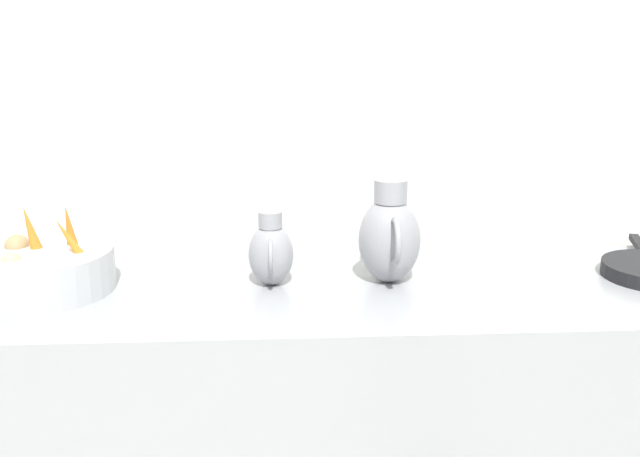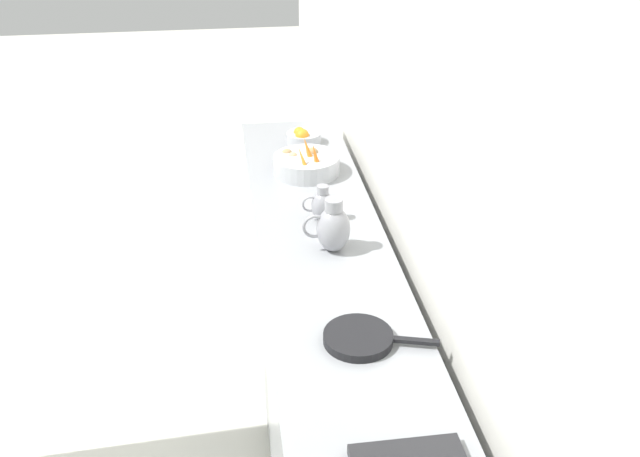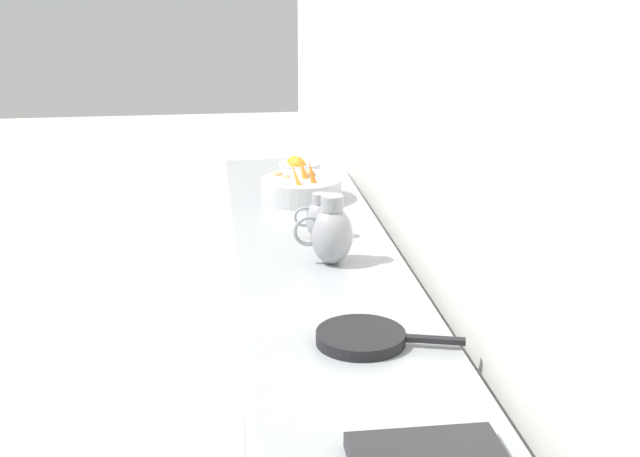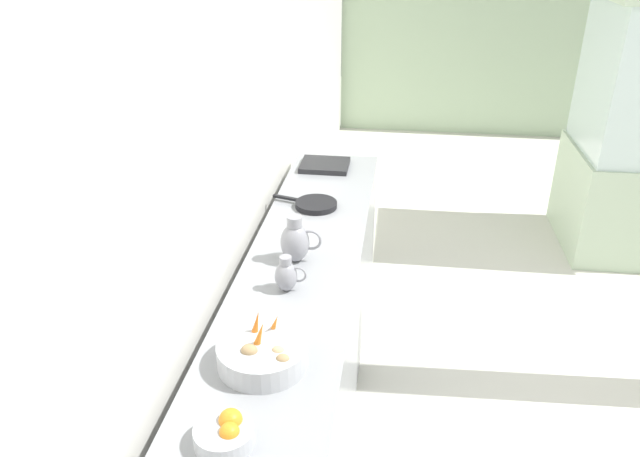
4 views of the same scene
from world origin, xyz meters
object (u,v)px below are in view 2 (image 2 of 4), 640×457
metal_pitcher_tall (333,228)px  metal_pitcher_short (322,205)px  vegetable_colander (306,164)px  orange_bowl (303,137)px  skillet_on_counter (360,338)px

metal_pitcher_tall → metal_pitcher_short: bearing=-88.7°
metal_pitcher_short → vegetable_colander: bearing=-89.1°
vegetable_colander → metal_pitcher_tall: size_ratio=1.43×
vegetable_colander → metal_pitcher_short: vegetable_colander is taller
orange_bowl → metal_pitcher_tall: size_ratio=0.81×
metal_pitcher_tall → skillet_on_counter: 0.67m
orange_bowl → metal_pitcher_tall: 1.26m
metal_pitcher_short → skillet_on_counter: size_ratio=0.43×
vegetable_colander → orange_bowl: size_ratio=1.76×
orange_bowl → skillet_on_counter: orange_bowl is taller
skillet_on_counter → orange_bowl: bearing=-90.6°
vegetable_colander → skillet_on_counter: 1.51m
metal_pitcher_tall → skillet_on_counter: size_ratio=0.61×
vegetable_colander → orange_bowl: bearing=-94.5°
orange_bowl → metal_pitcher_short: metal_pitcher_short is taller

